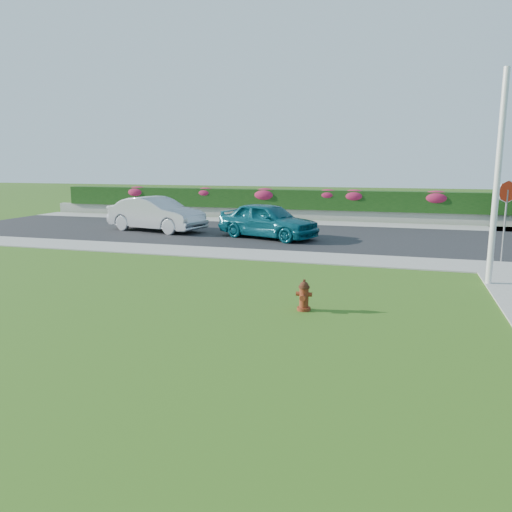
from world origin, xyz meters
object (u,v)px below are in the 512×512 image
(sedan_teal, at_px, (268,220))
(utility_pole, at_px, (497,180))
(sedan_silver, at_px, (156,214))
(fire_hydrant, at_px, (304,296))
(stop_sign, at_px, (507,201))

(sedan_teal, distance_m, utility_pole, 10.21)
(sedan_silver, bearing_deg, sedan_teal, -83.63)
(utility_pole, bearing_deg, fire_hydrant, -138.95)
(sedan_teal, relative_size, sedan_silver, 0.92)
(fire_hydrant, height_order, stop_sign, stop_sign)
(sedan_teal, relative_size, utility_pole, 0.80)
(utility_pole, relative_size, stop_sign, 2.08)
(utility_pole, bearing_deg, sedan_silver, 152.75)
(sedan_teal, xyz_separation_m, stop_sign, (8.71, -2.84, 1.21))
(sedan_silver, distance_m, stop_sign, 14.85)
(sedan_silver, bearing_deg, fire_hydrant, -125.92)
(fire_hydrant, bearing_deg, sedan_silver, 129.61)
(fire_hydrant, xyz_separation_m, stop_sign, (5.18, 7.15, 1.67))
(sedan_teal, bearing_deg, fire_hydrant, -140.61)
(sedan_teal, distance_m, stop_sign, 9.24)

